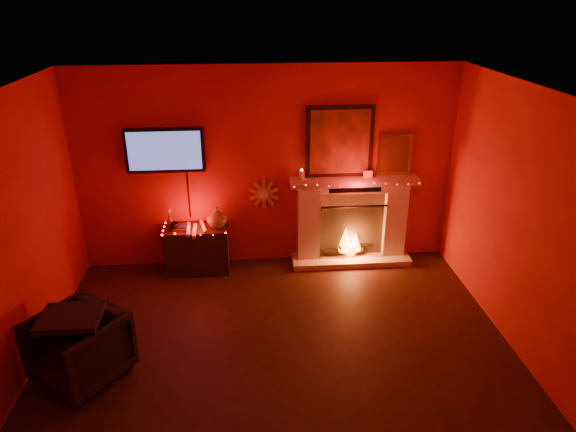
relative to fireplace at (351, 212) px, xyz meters
name	(u,v)px	position (x,y,z in m)	size (l,w,h in m)	color
room	(281,259)	(-1.14, -2.39, 0.63)	(5.00, 5.00, 5.00)	black
fireplace	(351,212)	(0.00, 0.00, 0.00)	(1.72, 0.40, 2.18)	beige
tv	(165,151)	(-2.44, 0.06, 0.92)	(1.00, 0.07, 1.24)	black
sunburst_clock	(264,194)	(-1.19, 0.09, 0.28)	(0.40, 0.03, 0.40)	gold
console_table	(198,246)	(-2.10, -0.13, -0.36)	(0.84, 0.56, 0.92)	black
armchair	(79,348)	(-3.09, -2.17, -0.37)	(0.76, 0.78, 0.71)	black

